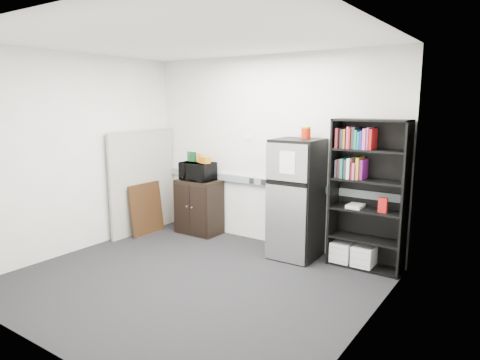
{
  "coord_description": "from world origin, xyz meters",
  "views": [
    {
      "loc": [
        3.13,
        -3.52,
        2.04
      ],
      "look_at": [
        0.09,
        0.9,
        1.07
      ],
      "focal_mm": 32.0,
      "sensor_mm": 36.0,
      "label": 1
    }
  ],
  "objects_px": {
    "cubicle_partition": "(143,181)",
    "cabinet": "(199,207)",
    "bookshelf": "(367,191)",
    "microwave": "(198,171)",
    "refrigerator": "(296,199)"
  },
  "relations": [
    {
      "from": "cubicle_partition",
      "to": "microwave",
      "type": "height_order",
      "value": "cubicle_partition"
    },
    {
      "from": "microwave",
      "to": "refrigerator",
      "type": "relative_size",
      "value": 0.32
    },
    {
      "from": "bookshelf",
      "to": "microwave",
      "type": "distance_m",
      "value": 2.62
    },
    {
      "from": "cubicle_partition",
      "to": "microwave",
      "type": "distance_m",
      "value": 0.9
    },
    {
      "from": "cubicle_partition",
      "to": "cabinet",
      "type": "bearing_deg",
      "value": 28.16
    },
    {
      "from": "cabinet",
      "to": "refrigerator",
      "type": "bearing_deg",
      "value": -2.63
    },
    {
      "from": "microwave",
      "to": "refrigerator",
      "type": "bearing_deg",
      "value": -4.03
    },
    {
      "from": "bookshelf",
      "to": "refrigerator",
      "type": "relative_size",
      "value": 1.17
    },
    {
      "from": "cubicle_partition",
      "to": "cabinet",
      "type": "relative_size",
      "value": 1.9
    },
    {
      "from": "bookshelf",
      "to": "refrigerator",
      "type": "height_order",
      "value": "bookshelf"
    },
    {
      "from": "cabinet",
      "to": "microwave",
      "type": "distance_m",
      "value": 0.57
    },
    {
      "from": "bookshelf",
      "to": "cabinet",
      "type": "height_order",
      "value": "bookshelf"
    },
    {
      "from": "microwave",
      "to": "bookshelf",
      "type": "bearing_deg",
      "value": -0.14
    },
    {
      "from": "cabinet",
      "to": "refrigerator",
      "type": "relative_size",
      "value": 0.54
    },
    {
      "from": "bookshelf",
      "to": "microwave",
      "type": "relative_size",
      "value": 3.64
    }
  ]
}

